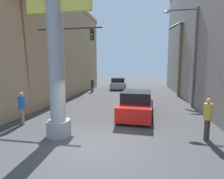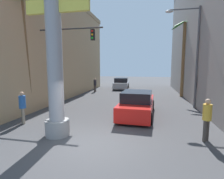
# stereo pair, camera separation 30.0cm
# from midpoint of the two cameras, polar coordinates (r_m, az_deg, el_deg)

# --- Properties ---
(ground_plane) EXTENTS (84.00, 84.00, 0.00)m
(ground_plane) POSITION_cam_midpoint_polar(r_m,az_deg,el_deg) (16.63, 3.26, -3.23)
(ground_plane) COLOR #424244
(building_left) EXTENTS (7.28, 21.72, 10.09)m
(building_left) POSITION_cam_midpoint_polar(r_m,az_deg,el_deg) (19.55, -24.61, 12.58)
(building_left) COLOR tan
(building_left) RESTS_ON ground
(neon_sign_pole) EXTENTS (3.10, 1.06, 10.73)m
(neon_sign_pole) POSITION_cam_midpoint_polar(r_m,az_deg,el_deg) (8.14, -19.38, 22.65)
(neon_sign_pole) COLOR #9E9EA3
(neon_sign_pole) RESTS_ON ground
(street_lamp) EXTENTS (2.42, 0.28, 7.29)m
(street_lamp) POSITION_cam_midpoint_polar(r_m,az_deg,el_deg) (14.28, 23.63, 12.18)
(street_lamp) COLOR #59595E
(street_lamp) RESTS_ON ground
(traffic_light_mast) EXTENTS (4.70, 0.32, 5.70)m
(traffic_light_mast) POSITION_cam_midpoint_polar(r_m,az_deg,el_deg) (12.92, -18.03, 11.29)
(traffic_light_mast) COLOR #333333
(traffic_light_mast) RESTS_ON ground
(car_lead) EXTENTS (2.19, 5.20, 1.56)m
(car_lead) POSITION_cam_midpoint_polar(r_m,az_deg,el_deg) (11.20, 7.36, -4.73)
(car_lead) COLOR black
(car_lead) RESTS_ON ground
(car_far) EXTENTS (2.35, 4.68, 1.56)m
(car_far) POSITION_cam_midpoint_polar(r_m,az_deg,el_deg) (24.87, 1.74, 1.96)
(car_far) COLOR black
(car_far) RESTS_ON ground
(palm_tree_mid_right) EXTENTS (2.78, 2.78, 7.63)m
(palm_tree_mid_right) POSITION_cam_midpoint_polar(r_m,az_deg,el_deg) (19.47, 21.20, 10.73)
(palm_tree_mid_right) COLOR brown
(palm_tree_mid_right) RESTS_ON ground
(palm_tree_near_left) EXTENTS (2.97, 3.15, 7.42)m
(palm_tree_near_left) POSITION_cam_midpoint_polar(r_m,az_deg,el_deg) (12.57, -27.36, 14.37)
(palm_tree_near_left) COLOR brown
(palm_tree_near_left) RESTS_ON ground
(pedestrian_by_sign) EXTENTS (0.48, 0.48, 1.76)m
(pedestrian_by_sign) POSITION_cam_midpoint_polar(r_m,az_deg,el_deg) (8.18, 27.89, -7.62)
(pedestrian_by_sign) COLOR #3F3833
(pedestrian_by_sign) RESTS_ON ground
(pedestrian_curb_left) EXTENTS (0.48, 0.48, 1.74)m
(pedestrian_curb_left) POSITION_cam_midpoint_polar(r_m,az_deg,el_deg) (10.43, -28.12, -4.69)
(pedestrian_curb_left) COLOR gray
(pedestrian_curb_left) RESTS_ON ground
(pedestrian_far_left) EXTENTS (0.48, 0.48, 1.71)m
(pedestrian_far_left) POSITION_cam_midpoint_polar(r_m,az_deg,el_deg) (21.66, -6.86, 1.82)
(pedestrian_far_left) COLOR #3F3833
(pedestrian_far_left) RESTS_ON ground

